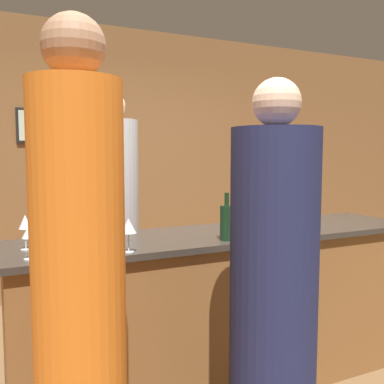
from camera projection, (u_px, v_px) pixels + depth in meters
name	position (u px, v px, depth m)	size (l,w,h in m)	color
ground_plane	(227.00, 384.00, 2.76)	(14.00, 14.00, 0.00)	brown
back_wall	(124.00, 161.00, 4.62)	(8.00, 0.08, 2.80)	brown
bar_counter	(228.00, 309.00, 2.71)	(2.66, 0.65, 0.99)	brown
bartender	(113.00, 232.00, 3.20)	(0.38, 0.38, 1.93)	#B2B2B7
guest_0	(80.00, 313.00, 1.51)	(0.33, 0.33, 1.95)	orange
guest_1	(273.00, 306.00, 1.84)	(0.38, 0.38, 1.79)	#1E234C
wine_bottle_0	(227.00, 222.00, 2.41)	(0.08, 0.08, 0.27)	black
wine_glass_0	(25.00, 223.00, 2.15)	(0.07, 0.07, 0.18)	silver
wine_glass_1	(128.00, 227.00, 2.10)	(0.08, 0.08, 0.17)	silver
wine_glass_2	(106.00, 224.00, 2.22)	(0.07, 0.07, 0.16)	silver
wine_glass_3	(29.00, 234.00, 1.96)	(0.06, 0.06, 0.16)	silver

